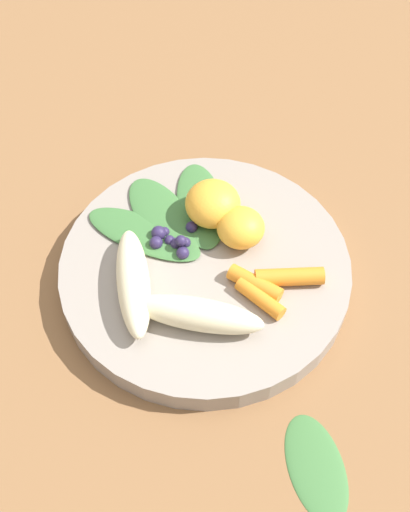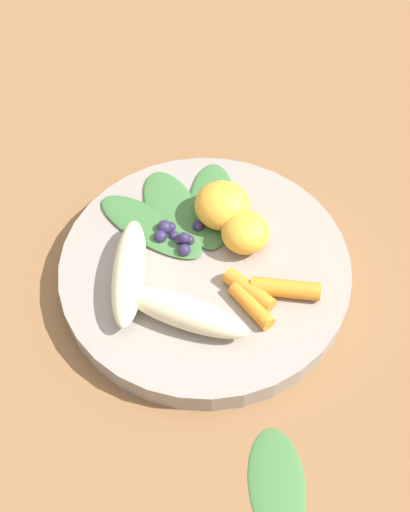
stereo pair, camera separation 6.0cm
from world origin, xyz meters
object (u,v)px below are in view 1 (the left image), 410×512
at_px(banana_peeled_left, 197,314).
at_px(kale_leaf_stray, 316,466).
at_px(bowl, 205,270).
at_px(banana_peeled_right, 133,282).
at_px(orange_segment_near, 213,204).

distance_m(banana_peeled_left, kale_leaf_stray, 0.16).
distance_m(bowl, banana_peeled_right, 0.08).
bearing_deg(kale_leaf_stray, bowl, -166.11).
distance_m(orange_segment_near, kale_leaf_stray, 0.26).
xyz_separation_m(bowl, orange_segment_near, (-0.02, 0.05, 0.03)).
bearing_deg(kale_leaf_stray, banana_peeled_left, -153.05).
bearing_deg(bowl, orange_segment_near, 115.19).
distance_m(banana_peeled_left, orange_segment_near, 0.13).
relative_size(banana_peeled_left, orange_segment_near, 2.16).
bearing_deg(orange_segment_near, banana_peeled_right, -96.22).
xyz_separation_m(orange_segment_near, kale_leaf_stray, (0.20, -0.16, -0.04)).
xyz_separation_m(bowl, kale_leaf_stray, (0.18, -0.11, -0.01)).
bearing_deg(orange_segment_near, bowl, -64.81).
bearing_deg(bowl, banana_peeled_left, -62.58).
height_order(banana_peeled_right, orange_segment_near, orange_segment_near).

